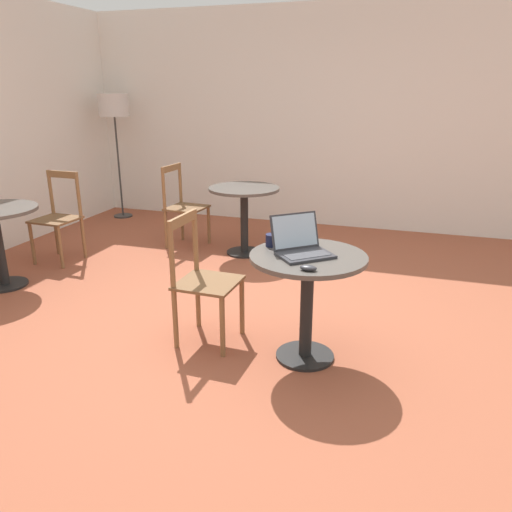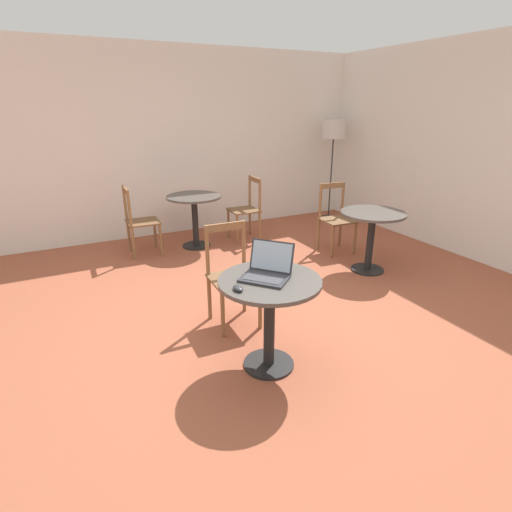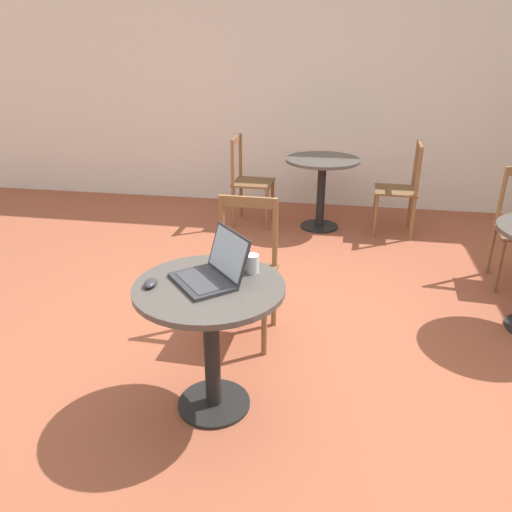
{
  "view_description": "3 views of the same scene",
  "coord_description": "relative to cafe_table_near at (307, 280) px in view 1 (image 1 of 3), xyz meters",
  "views": [
    {
      "loc": [
        -3.2,
        -1.12,
        1.74
      ],
      "look_at": [
        -0.17,
        -0.14,
        0.66
      ],
      "focal_mm": 35.0,
      "sensor_mm": 36.0,
      "label": 1
    },
    {
      "loc": [
        -1.52,
        -2.8,
        1.91
      ],
      "look_at": [
        -0.05,
        0.1,
        0.67
      ],
      "focal_mm": 28.0,
      "sensor_mm": 36.0,
      "label": 2
    },
    {
      "loc": [
        0.34,
        -2.62,
        1.83
      ],
      "look_at": [
        -0.13,
        0.09,
        0.63
      ],
      "focal_mm": 35.0,
      "sensor_mm": 36.0,
      "label": 3
    }
  ],
  "objects": [
    {
      "name": "ground_plane",
      "position": [
        0.25,
        0.52,
        -0.56
      ],
      "size": [
        16.0,
        16.0,
        0.0
      ],
      "primitive_type": "plane",
      "color": "#9E5138"
    },
    {
      "name": "laptop",
      "position": [
        -0.0,
        0.04,
        0.22
      ],
      "size": [
        0.44,
        0.45,
        0.24
      ],
      "color": "#2D2D33",
      "rests_on": "cafe_table_near"
    },
    {
      "name": "drinking_glass",
      "position": [
        0.18,
        0.18,
        0.22
      ],
      "size": [
        0.07,
        0.07,
        0.1
      ],
      "color": "silver",
      "rests_on": "cafe_table_near"
    },
    {
      "name": "mouse",
      "position": [
        -0.28,
        -0.06,
        0.19
      ],
      "size": [
        0.06,
        0.1,
        0.03
      ],
      "color": "#2D2D33",
      "rests_on": "cafe_table_near"
    },
    {
      "name": "chair_mid_back",
      "position": [
        2.04,
        1.87,
        -0.11
      ],
      "size": [
        0.43,
        0.43,
        0.92
      ],
      "color": "brown",
      "rests_on": "ground_plane"
    },
    {
      "name": "floor_lamp",
      "position": [
        3.01,
        3.29,
        0.9
      ],
      "size": [
        0.4,
        0.4,
        1.66
      ],
      "color": "#333333",
      "rests_on": "ground_plane"
    },
    {
      "name": "chair_far_right",
      "position": [
        1.19,
        2.88,
        -0.11
      ],
      "size": [
        0.42,
        0.42,
        0.92
      ],
      "color": "brown",
      "rests_on": "ground_plane"
    },
    {
      "name": "cafe_table_mid",
      "position": [
        1.99,
        1.12,
        0.0
      ],
      "size": [
        0.75,
        0.75,
        0.73
      ],
      "color": "black",
      "rests_on": "ground_plane"
    },
    {
      "name": "mug",
      "position": [
        0.11,
        0.27,
        0.21
      ],
      "size": [
        0.12,
        0.09,
        0.08
      ],
      "color": "#141938",
      "rests_on": "cafe_table_near"
    },
    {
      "name": "chair_near_back",
      "position": [
        0.02,
        0.75,
        -0.11
      ],
      "size": [
        0.42,
        0.42,
        0.92
      ],
      "color": "brown",
      "rests_on": "ground_plane"
    },
    {
      "name": "cafe_table_near",
      "position": [
        0.0,
        0.0,
        0.0
      ],
      "size": [
        0.75,
        0.75,
        0.73
      ],
      "color": "black",
      "rests_on": "ground_plane"
    },
    {
      "name": "wall_side",
      "position": [
        3.48,
        0.52,
        0.79
      ],
      "size": [
        0.06,
        9.4,
        2.7
      ],
      "color": "white",
      "rests_on": "ground_plane"
    }
  ]
}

